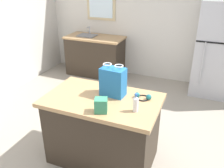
% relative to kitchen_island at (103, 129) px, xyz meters
% --- Properties ---
extents(ground, '(6.52, 6.52, 0.00)m').
position_rel_kitchen_island_xyz_m(ground, '(0.16, 0.27, -0.44)').
color(ground, '#9E9384').
extents(back_wall, '(5.43, 0.13, 2.61)m').
position_rel_kitchen_island_xyz_m(back_wall, '(0.14, 2.88, 0.87)').
color(back_wall, silver).
rests_on(back_wall, ground).
extents(kitchen_island, '(1.33, 0.81, 0.87)m').
position_rel_kitchen_island_xyz_m(kitchen_island, '(0.00, 0.00, 0.00)').
color(kitchen_island, '#33281E').
rests_on(kitchen_island, ground).
extents(refrigerator, '(0.76, 0.68, 1.76)m').
position_rel_kitchen_island_xyz_m(refrigerator, '(1.20, 2.48, 0.44)').
color(refrigerator, '#B7B7BC').
rests_on(refrigerator, ground).
extents(sink_counter, '(1.29, 0.64, 1.07)m').
position_rel_kitchen_island_xyz_m(sink_counter, '(-1.32, 2.50, 0.02)').
color(sink_counter, '#33281E').
rests_on(sink_counter, ground).
extents(shopping_bag, '(0.29, 0.19, 0.38)m').
position_rel_kitchen_island_xyz_m(shopping_bag, '(0.08, 0.13, 0.60)').
color(shopping_bag, '#236BAD').
rests_on(shopping_bag, kitchen_island).
extents(small_box, '(0.16, 0.15, 0.15)m').
position_rel_kitchen_island_xyz_m(small_box, '(0.11, -0.27, 0.51)').
color(small_box, '#388E66').
rests_on(small_box, kitchen_island).
extents(bottle, '(0.06, 0.06, 0.20)m').
position_rel_kitchen_island_xyz_m(bottle, '(0.44, -0.13, 0.52)').
color(bottle, white).
rests_on(bottle, kitchen_island).
extents(ear_defenders, '(0.20, 0.15, 0.06)m').
position_rel_kitchen_island_xyz_m(ear_defenders, '(0.43, 0.17, 0.45)').
color(ear_defenders, black).
rests_on(ear_defenders, kitchen_island).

